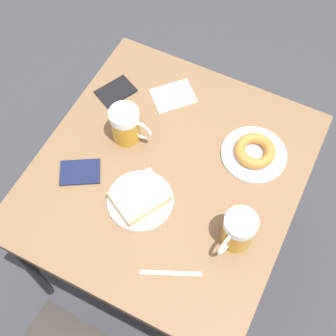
{
  "coord_description": "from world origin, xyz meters",
  "views": [
    {
      "loc": [
        -0.32,
        0.64,
        2.0
      ],
      "look_at": [
        0.0,
        0.0,
        0.73
      ],
      "focal_mm": 50.0,
      "sensor_mm": 36.0,
      "label": 1
    }
  ],
  "objects": [
    {
      "name": "ground_plane",
      "position": [
        0.0,
        0.0,
        0.0
      ],
      "size": [
        8.0,
        8.0,
        0.0
      ],
      "primitive_type": "plane",
      "color": "#333338"
    },
    {
      "name": "passport_far_edge",
      "position": [
        0.25,
        0.13,
        0.71
      ],
      "size": [
        0.15,
        0.14,
        0.01
      ],
      "rotation": [
        0.0,
        0.0,
        2.1
      ],
      "color": "#141938",
      "rests_on": "table"
    },
    {
      "name": "plate_with_donut",
      "position": [
        -0.22,
        -0.18,
        0.73
      ],
      "size": [
        0.21,
        0.21,
        0.04
      ],
      "color": "silver",
      "rests_on": "table"
    },
    {
      "name": "beer_mug_left",
      "position": [
        -0.28,
        0.11,
        0.78
      ],
      "size": [
        0.09,
        0.14,
        0.13
      ],
      "color": "#C68C23",
      "rests_on": "table"
    },
    {
      "name": "napkin_folded",
      "position": [
        0.12,
        -0.27,
        0.71
      ],
      "size": [
        0.17,
        0.18,
        0.0
      ],
      "rotation": [
        0.0,
        0.0,
        0.82
      ],
      "color": "white",
      "rests_on": "table"
    },
    {
      "name": "plate_with_cake",
      "position": [
        0.03,
        0.13,
        0.73
      ],
      "size": [
        0.2,
        0.2,
        0.05
      ],
      "color": "silver",
      "rests_on": "table"
    },
    {
      "name": "fork",
      "position": [
        -0.15,
        0.29,
        0.71
      ],
      "size": [
        0.16,
        0.08,
        0.0
      ],
      "rotation": [
        0.0,
        0.0,
        2.0
      ],
      "color": "silver",
      "rests_on": "table"
    },
    {
      "name": "beer_mug_center",
      "position": [
        0.18,
        -0.06,
        0.78
      ],
      "size": [
        0.14,
        0.09,
        0.13
      ],
      "color": "#C68C23",
      "rests_on": "table"
    },
    {
      "name": "passport_near_edge",
      "position": [
        0.3,
        -0.2,
        0.71
      ],
      "size": [
        0.13,
        0.15,
        0.01
      ],
      "rotation": [
        0.0,
        0.0,
        5.83
      ],
      "color": "black",
      "rests_on": "table"
    },
    {
      "name": "table",
      "position": [
        0.0,
        0.0,
        0.65
      ],
      "size": [
        0.81,
        0.88,
        0.71
      ],
      "color": "brown",
      "rests_on": "ground_plane"
    }
  ]
}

